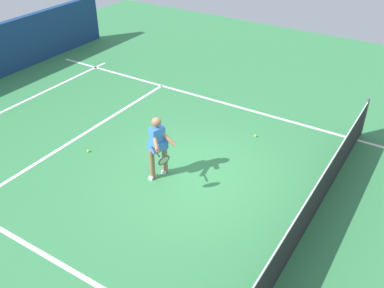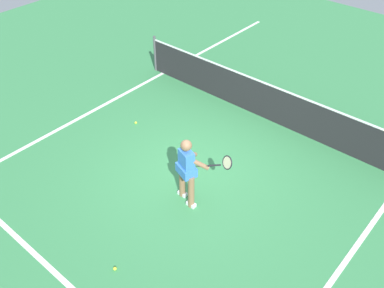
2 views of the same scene
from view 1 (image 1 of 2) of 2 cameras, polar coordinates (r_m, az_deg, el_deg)
ground_plane at (r=10.16m, az=0.37°, el=-4.12°), size 23.40×23.40×0.00m
baseline_marking at (r=14.18m, az=-22.64°, el=4.61°), size 8.24×0.10×0.01m
service_line_marking at (r=12.09m, az=-14.07°, el=1.38°), size 7.24×0.10×0.01m
sideline_left_marking at (r=12.90m, az=8.90°, el=4.12°), size 0.10×16.00×0.01m
sideline_right_marking at (r=8.14m, az=-13.83°, el=-17.02°), size 0.10×16.00×0.01m
court_net at (r=9.00m, az=16.09°, el=-7.11°), size 7.92×0.08×1.10m
tennis_player at (r=9.68m, az=-4.53°, el=-0.20°), size 0.98×0.87×1.55m
tennis_ball_near at (r=11.25m, az=-13.61°, el=-0.90°), size 0.07×0.07×0.07m
tennis_ball_mid at (r=11.69m, az=8.42°, el=1.09°), size 0.07×0.07×0.07m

